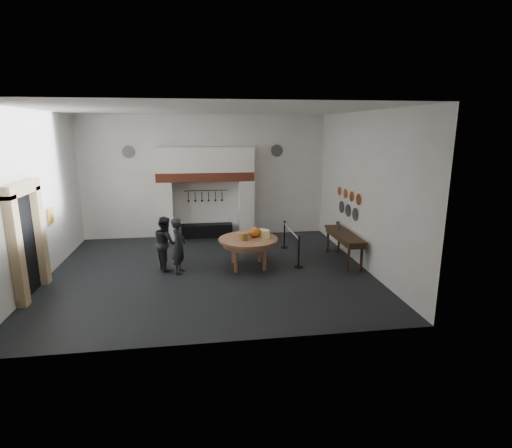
{
  "coord_description": "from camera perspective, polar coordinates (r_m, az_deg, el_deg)",
  "views": [
    {
      "loc": [
        -0.26,
        -10.98,
        4.03
      ],
      "look_at": [
        1.33,
        0.0,
        1.35
      ],
      "focal_mm": 28.0,
      "sensor_mm": 36.0,
      "label": 1
    }
  ],
  "objects": [
    {
      "name": "cheese_block_small",
      "position": [
        11.98,
        1.02,
        -1.2
      ],
      "size": [
        0.18,
        0.18,
        0.2
      ],
      "primitive_type": "cube",
      "color": "#D8D181",
      "rests_on": "work_table"
    },
    {
      "name": "chimney_pier_right",
      "position": [
        15.02,
        -1.46,
        2.23
      ],
      "size": [
        0.55,
        0.7,
        2.15
      ],
      "primitive_type": "cube",
      "color": "silver",
      "rests_on": "floor"
    },
    {
      "name": "cheese_block_big",
      "position": [
        11.69,
        1.35,
        -1.47
      ],
      "size": [
        0.22,
        0.22,
        0.24
      ],
      "primitive_type": "cube",
      "color": "#FEFF98",
      "rests_on": "work_table"
    },
    {
      "name": "wall_front",
      "position": [
        7.2,
        -5.92,
        -0.8
      ],
      "size": [
        9.0,
        0.02,
        4.5
      ],
      "primitive_type": "cube",
      "color": "white",
      "rests_on": "floor"
    },
    {
      "name": "pewter_jug",
      "position": [
        12.99,
        11.6,
        -0.15
      ],
      "size": [
        0.12,
        0.12,
        0.22
      ],
      "primitive_type": "cylinder",
      "color": "#4F4E53",
      "rests_on": "side_table"
    },
    {
      "name": "chimney_pier_left",
      "position": [
        14.97,
        -12.75,
        1.86
      ],
      "size": [
        0.55,
        0.7,
        2.15
      ],
      "primitive_type": "cube",
      "color": "silver",
      "rests_on": "floor"
    },
    {
      "name": "wall_plaque",
      "position": [
        12.73,
        -27.29,
        1.05
      ],
      "size": [
        0.05,
        0.34,
        0.44
      ],
      "primitive_type": "cube",
      "color": "gold",
      "rests_on": "wall_left"
    },
    {
      "name": "visitor_far",
      "position": [
        11.86,
        -12.8,
        -2.66
      ],
      "size": [
        0.84,
        0.93,
        1.57
      ],
      "primitive_type": "imported",
      "rotation": [
        0.0,
        0.0,
        1.96
      ],
      "color": "black",
      "rests_on": "floor"
    },
    {
      "name": "work_table",
      "position": [
        11.71,
        -1.11,
        -2.23
      ],
      "size": [
        1.97,
        1.97,
        0.07
      ],
      "primitive_type": "cylinder",
      "rotation": [
        0.0,
        0.0,
        0.14
      ],
      "color": "#A8704F",
      "rests_on": "floor"
    },
    {
      "name": "pewter_plate_mid",
      "position": [
        13.13,
        13.0,
        1.89
      ],
      "size": [
        0.03,
        0.4,
        0.4
      ],
      "primitive_type": "cylinder",
      "rotation": [
        0.0,
        1.57,
        0.0
      ],
      "color": "#4C4C51",
      "rests_on": "wall_right"
    },
    {
      "name": "pewter_plate_back_left",
      "position": [
        15.16,
        -17.77,
        9.81
      ],
      "size": [
        0.44,
        0.03,
        0.44
      ],
      "primitive_type": "cylinder",
      "rotation": [
        1.57,
        0.0,
        0.0
      ],
      "color": "#4C4C51",
      "rests_on": "wall_back"
    },
    {
      "name": "copper_pan_a",
      "position": [
        12.31,
        14.46,
        3.42
      ],
      "size": [
        0.03,
        0.34,
        0.34
      ],
      "primitive_type": "cylinder",
      "rotation": [
        0.0,
        1.57,
        0.0
      ],
      "color": "#C6662D",
      "rests_on": "wall_right"
    },
    {
      "name": "bread_loaf",
      "position": [
        12.01,
        -1.79,
        -1.34
      ],
      "size": [
        0.31,
        0.18,
        0.13
      ],
      "primitive_type": "ellipsoid",
      "color": "olive",
      "rests_on": "work_table"
    },
    {
      "name": "door_recess",
      "position": [
        11.18,
        -30.09,
        -2.7
      ],
      "size": [
        0.04,
        1.1,
        2.5
      ],
      "primitive_type": "cube",
      "color": "black",
      "rests_on": "floor"
    },
    {
      "name": "ceiling",
      "position": [
        10.99,
        -7.16,
        15.93
      ],
      "size": [
        9.0,
        8.0,
        0.02
      ],
      "primitive_type": "cube",
      "color": "silver",
      "rests_on": "wall_back"
    },
    {
      "name": "door_jamb_near",
      "position": [
        10.51,
        -31.03,
        -3.48
      ],
      "size": [
        0.22,
        0.3,
        2.6
      ],
      "primitive_type": "cube",
      "color": "tan",
      "rests_on": "floor"
    },
    {
      "name": "door_lintel",
      "position": [
        10.88,
        -30.52,
        4.42
      ],
      "size": [
        0.22,
        1.7,
        0.3
      ],
      "primitive_type": "cube",
      "color": "tan",
      "rests_on": "door_jamb_near"
    },
    {
      "name": "hearth_brick_band",
      "position": [
        14.73,
        -7.23,
        6.77
      ],
      "size": [
        3.5,
        0.72,
        0.32
      ],
      "primitive_type": "cube",
      "color": "#9E442B",
      "rests_on": "chimney_pier_left"
    },
    {
      "name": "barrier_post_far",
      "position": [
        13.71,
        4.08,
        -1.59
      ],
      "size": [
        0.05,
        0.05,
        0.9
      ],
      "primitive_type": "cylinder",
      "color": "black",
      "rests_on": "floor"
    },
    {
      "name": "copper_pan_b",
      "position": [
        12.81,
        13.52,
        3.86
      ],
      "size": [
        0.03,
        0.32,
        0.32
      ],
      "primitive_type": "cylinder",
      "rotation": [
        0.0,
        1.57,
        0.0
      ],
      "color": "#C6662D",
      "rests_on": "wall_right"
    },
    {
      "name": "side_table",
      "position": [
        12.48,
        12.49,
        -1.42
      ],
      "size": [
        0.55,
        2.2,
        0.06
      ],
      "primitive_type": "cube",
      "color": "#392714",
      "rests_on": "floor"
    },
    {
      "name": "wall_left",
      "position": [
        11.9,
        -29.06,
        3.26
      ],
      "size": [
        0.02,
        8.0,
        4.5
      ],
      "primitive_type": "cube",
      "color": "white",
      "rests_on": "floor"
    },
    {
      "name": "pumpkin",
      "position": [
        11.78,
        -0.21,
        -1.17
      ],
      "size": [
        0.36,
        0.36,
        0.31
      ],
      "primitive_type": "ellipsoid",
      "color": "orange",
      "rests_on": "work_table"
    },
    {
      "name": "pewter_plate_right",
      "position": [
        13.68,
        12.11,
        2.4
      ],
      "size": [
        0.03,
        0.4,
        0.4
      ],
      "primitive_type": "cylinder",
      "rotation": [
        0.0,
        1.57,
        0.0
      ],
      "color": "#4C4C51",
      "rests_on": "wall_right"
    },
    {
      "name": "floor",
      "position": [
        11.7,
        -6.51,
        -6.67
      ],
      "size": [
        9.0,
        8.0,
        0.02
      ],
      "primitive_type": "cube",
      "color": "black",
      "rests_on": "ground"
    },
    {
      "name": "utensil_rail",
      "position": [
        15.07,
        -7.19,
        4.77
      ],
      "size": [
        1.6,
        0.02,
        0.02
      ],
      "primitive_type": "cylinder",
      "rotation": [
        0.0,
        1.57,
        0.0
      ],
      "color": "black",
      "rests_on": "wall_back"
    },
    {
      "name": "barrier_rope",
      "position": [
        12.66,
        5.07,
        -1.02
      ],
      "size": [
        0.04,
        2.0,
        0.04
      ],
      "primitive_type": "cylinder",
      "rotation": [
        1.57,
        0.0,
        0.0
      ],
      "color": "silver",
      "rests_on": "barrier_post_near"
    },
    {
      "name": "door_jamb_far",
      "position": [
        11.76,
        -28.49,
        -1.52
      ],
      "size": [
        0.22,
        0.3,
        2.6
      ],
      "primitive_type": "cube",
      "color": "tan",
      "rests_on": "floor"
    },
    {
      "name": "barrier_post_near",
      "position": [
        11.84,
        6.13,
        -4.1
      ],
      "size": [
        0.05,
        0.05,
        0.9
      ],
      "primitive_type": "cylinder",
      "color": "black",
      "rests_on": "floor"
    },
    {
      "name": "iron_range",
      "position": [
        15.18,
        -7.01,
        -0.95
      ],
      "size": [
        1.9,
        0.45,
        0.5
      ],
      "primitive_type": "cube",
      "color": "black",
      "rests_on": "floor"
    },
    {
      "name": "pewter_plate_back_right",
      "position": [
        15.25,
        3.0,
        10.44
      ],
      "size": [
        0.44,
        0.03,
        0.44
      ],
      "primitive_type": "cylinder",
      "rotation": [
        1.57,
        0.0,
        0.0
      ],
      "color": "#4C4C51",
      "rests_on": "wall_back"
    },
    {
      "name": "copper_pan_d",
      "position": [
        13.82,
        11.85,
        4.64
      ],
      "size": [
        0.03,
        0.28,
        0.28
      ],
      "primitive_type": "cylinder",
      "rotation": [
        0.0,
        1.57,
        0.0
      ],
      "color": "#C6662D",
      "rests_on": "wall_right"
    },
    {
      "name": "wicker_basket",
      "position": [
        11.51,
        -1.76,
        -1.77
      ],
      "size": [
        0.36,
        0.36,
        0.22
      ],
      "primitive_type": "cone",
      "rotation": [
        3.14,
        0.0,
        0.14
      ],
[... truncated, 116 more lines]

